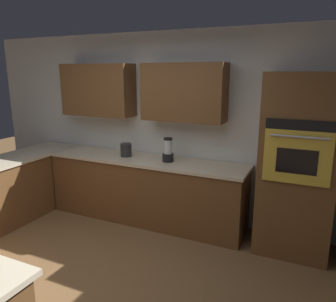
# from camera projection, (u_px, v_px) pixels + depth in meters

# --- Properties ---
(ground_plane) EXTENTS (14.00, 14.00, 0.00)m
(ground_plane) POSITION_uv_depth(u_px,v_px,m) (69.00, 292.00, 3.12)
(ground_plane) COLOR brown
(wall_back) EXTENTS (6.00, 0.44, 2.60)m
(wall_back) POSITION_uv_depth(u_px,v_px,m) (157.00, 117.00, 4.61)
(wall_back) COLOR silver
(wall_back) RESTS_ON ground
(lower_cabinets_back) EXTENTS (2.80, 0.60, 0.86)m
(lower_cabinets_back) POSITION_uv_depth(u_px,v_px,m) (146.00, 191.00, 4.58)
(lower_cabinets_back) COLOR brown
(lower_cabinets_back) RESTS_ON ground
(countertop_back) EXTENTS (2.84, 0.64, 0.04)m
(countertop_back) POSITION_uv_depth(u_px,v_px,m) (145.00, 160.00, 4.47)
(countertop_back) COLOR beige
(countertop_back) RESTS_ON lower_cabinets_back
(wall_oven) EXTENTS (0.80, 0.66, 2.06)m
(wall_oven) POSITION_uv_depth(u_px,v_px,m) (297.00, 166.00, 3.63)
(wall_oven) COLOR brown
(wall_oven) RESTS_ON ground
(blender) EXTENTS (0.15, 0.15, 0.32)m
(blender) POSITION_uv_depth(u_px,v_px,m) (168.00, 151.00, 4.29)
(blender) COLOR black
(blender) RESTS_ON countertop_back
(kettle) EXTENTS (0.16, 0.16, 0.19)m
(kettle) POSITION_uv_depth(u_px,v_px,m) (126.00, 150.00, 4.56)
(kettle) COLOR #262628
(kettle) RESTS_ON countertop_back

